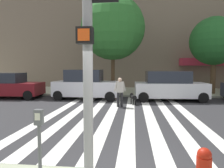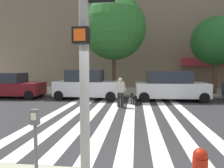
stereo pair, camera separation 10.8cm
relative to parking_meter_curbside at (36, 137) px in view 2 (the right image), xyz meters
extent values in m
plane|color=#2B2B2D|center=(1.55, 6.62, -1.03)|extent=(160.00, 160.00, 0.00)
cube|color=#ACB29A|center=(1.55, 15.45, -0.95)|extent=(80.00, 6.00, 0.15)
cube|color=silver|center=(-2.19, 6.62, -1.03)|extent=(0.45, 11.06, 0.01)
cube|color=silver|center=(-1.29, 6.62, -1.03)|extent=(0.45, 11.06, 0.01)
cube|color=silver|center=(-0.39, 6.62, -1.03)|extent=(0.45, 11.06, 0.01)
cube|color=silver|center=(0.51, 6.62, -1.03)|extent=(0.45, 11.06, 0.01)
cube|color=silver|center=(1.41, 6.62, -1.03)|extent=(0.45, 11.06, 0.01)
cube|color=silver|center=(2.31, 6.62, -1.03)|extent=(0.45, 11.06, 0.01)
cube|color=silver|center=(3.21, 6.62, -1.03)|extent=(0.45, 11.06, 0.01)
cube|color=silver|center=(4.11, 6.62, -1.03)|extent=(0.45, 11.06, 0.01)
cube|color=#BA2A43|center=(8.55, 17.85, 1.72)|extent=(4.89, 1.60, 0.70)
cylinder|color=gray|center=(0.74, 0.45, 2.02)|extent=(0.18, 0.18, 5.80)
cube|color=black|center=(0.74, 0.25, 1.72)|extent=(0.28, 0.18, 0.28)
cube|color=#E54C14|center=(0.74, 0.15, 1.72)|extent=(0.20, 0.01, 0.20)
sphere|color=#97170A|center=(2.72, 0.12, -0.23)|extent=(0.23, 0.23, 0.23)
cylinder|color=#515456|center=(0.00, 0.00, -0.33)|extent=(0.06, 0.06, 1.10)
cube|color=#515456|center=(0.00, 0.00, 0.35)|extent=(0.14, 0.10, 0.26)
cube|color=beige|center=(0.00, -0.05, 0.37)|extent=(0.09, 0.01, 0.12)
cube|color=maroon|center=(-7.45, 10.99, -0.35)|extent=(4.79, 2.14, 0.87)
cube|color=#232833|center=(-7.64, 10.98, 0.44)|extent=(2.42, 1.82, 0.71)
cylinder|color=black|center=(-5.60, 11.96, -0.70)|extent=(0.67, 0.24, 0.66)
cylinder|color=black|center=(-5.53, 10.14, -0.70)|extent=(0.67, 0.24, 0.66)
cube|color=silver|center=(-1.67, 10.99, -0.28)|extent=(4.55, 1.98, 1.00)
cube|color=#232833|center=(-1.85, 10.99, 0.62)|extent=(2.49, 1.68, 0.81)
cylinder|color=black|center=(0.12, 11.74, -0.70)|extent=(0.67, 0.25, 0.66)
cylinder|color=black|center=(0.06, 10.10, -0.70)|extent=(0.67, 0.25, 0.66)
cylinder|color=black|center=(-3.40, 11.88, -0.70)|extent=(0.67, 0.25, 0.66)
cylinder|color=black|center=(-3.47, 10.23, -0.70)|extent=(0.67, 0.25, 0.66)
cube|color=silver|center=(4.01, 10.99, -0.31)|extent=(4.72, 2.15, 0.94)
cube|color=#232833|center=(3.82, 10.98, 0.55)|extent=(2.86, 1.84, 0.77)
cylinder|color=black|center=(5.82, 11.96, -0.70)|extent=(0.67, 0.25, 0.66)
cylinder|color=black|center=(5.89, 10.15, -0.70)|extent=(0.67, 0.25, 0.66)
cylinder|color=black|center=(2.13, 11.82, -0.70)|extent=(0.67, 0.25, 0.66)
cylinder|color=black|center=(2.20, 10.01, -0.70)|extent=(0.67, 0.25, 0.66)
cylinder|color=#4C3823|center=(-0.10, 13.67, 1.03)|extent=(0.30, 0.30, 3.81)
sphere|color=#286628|center=(-0.10, 13.67, 4.34)|extent=(5.11, 5.11, 5.11)
cylinder|color=#4C3823|center=(7.84, 14.06, 0.66)|extent=(0.40, 0.40, 3.09)
sphere|color=#1E5623|center=(7.84, 14.06, 3.25)|extent=(3.77, 3.77, 3.77)
cylinder|color=black|center=(0.72, 8.30, -0.62)|extent=(0.19, 0.19, 0.82)
cylinder|color=black|center=(0.91, 8.36, -0.62)|extent=(0.19, 0.19, 0.82)
cube|color=#B2ADA3|center=(0.82, 8.33, 0.09)|extent=(0.43, 0.34, 0.60)
cylinder|color=#B2ADA3|center=(0.59, 8.26, 0.12)|extent=(0.24, 0.15, 0.57)
cylinder|color=#B2ADA3|center=(1.05, 8.40, 0.12)|extent=(0.24, 0.15, 0.57)
sphere|color=beige|center=(0.82, 8.33, 0.50)|extent=(0.27, 0.27, 0.22)
cylinder|color=black|center=(1.56, 9.15, -0.58)|extent=(0.41, 0.62, 0.26)
sphere|color=black|center=(1.46, 9.50, -0.48)|extent=(0.25, 0.25, 0.20)
cylinder|color=black|center=(1.67, 8.78, -0.53)|extent=(0.10, 0.24, 0.16)
cylinder|color=black|center=(1.44, 9.32, -0.87)|extent=(0.07, 0.07, 0.32)
cylinder|color=black|center=(1.57, 9.36, -0.87)|extent=(0.07, 0.07, 0.32)
cylinder|color=black|center=(1.55, 8.94, -0.87)|extent=(0.07, 0.07, 0.32)
cylinder|color=black|center=(1.68, 8.98, -0.87)|extent=(0.07, 0.07, 0.32)
camera|label=1|loc=(1.57, -3.30, 1.18)|focal=33.66mm
camera|label=2|loc=(1.68, -3.29, 1.18)|focal=33.66mm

